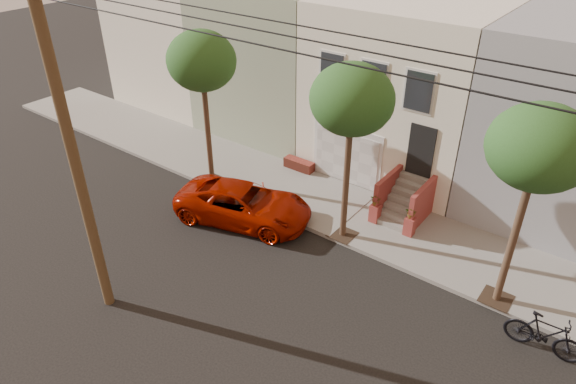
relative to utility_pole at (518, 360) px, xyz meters
The scene contains 9 objects.
ground 10.06m from the utility_pole, 158.20° to the left, with size 90.00×90.00×0.00m, color black.
sidewalk 12.78m from the utility_pole, 133.10° to the left, with size 40.00×3.70×0.15m, color gray.
house_row 16.53m from the utility_pole, 119.07° to the left, with size 33.10×11.70×7.00m.
tree_left 15.25m from the utility_pole, 152.26° to the left, with size 2.70×2.57×6.30m.
tree_mid 9.97m from the utility_pole, 134.59° to the left, with size 2.70×2.57×6.30m.
tree_right 7.26m from the utility_pole, 101.93° to the left, with size 2.70×2.57×6.30m.
utility_pole is the anchor object (origin of this frame).
pickup_truck 12.90m from the utility_pole, 151.09° to the left, with size 2.36×5.12×1.42m, color #961100.
motorcycle 7.48m from the utility_pole, 89.25° to the left, with size 0.59×2.08×1.25m, color black.
Camera 1 is at (8.33, -9.15, 11.09)m, focal length 31.78 mm.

